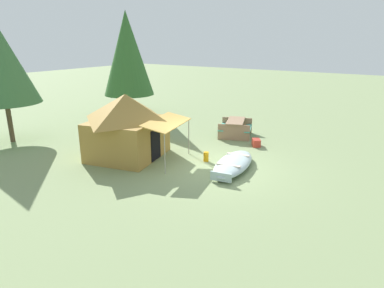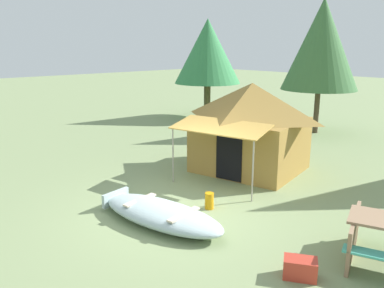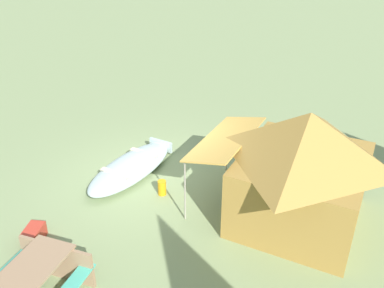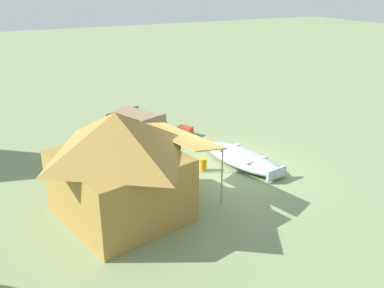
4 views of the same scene
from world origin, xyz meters
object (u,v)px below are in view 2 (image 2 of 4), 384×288
object	(u,v)px
canvas_cabin_tent	(251,126)
fuel_can	(209,201)
pine_tree_far_center	(322,45)
cooler_box	(300,268)
beached_rowboat	(161,213)
pine_tree_back_left	(208,52)

from	to	relation	value
canvas_cabin_tent	fuel_can	bearing A→B (deg)	-66.62
canvas_cabin_tent	pine_tree_far_center	world-z (taller)	pine_tree_far_center
canvas_cabin_tent	pine_tree_far_center	xyz separation A→B (m)	(-1.40, 5.90, 2.24)
cooler_box	fuel_can	xyz separation A→B (m)	(-2.85, 0.84, 0.02)
beached_rowboat	pine_tree_far_center	xyz separation A→B (m)	(-2.48, 10.00, 3.34)
fuel_can	canvas_cabin_tent	bearing A→B (deg)	113.38
beached_rowboat	canvas_cabin_tent	size ratio (longest dim) A/B	0.77
pine_tree_far_center	beached_rowboat	bearing A→B (deg)	-76.05
canvas_cabin_tent	pine_tree_far_center	size ratio (longest dim) A/B	0.76
cooler_box	pine_tree_back_left	distance (m)	14.43
canvas_cabin_tent	cooler_box	xyz separation A→B (m)	(4.09, -3.71, -1.14)
canvas_cabin_tent	pine_tree_far_center	bearing A→B (deg)	103.36
pine_tree_back_left	pine_tree_far_center	bearing A→B (deg)	8.45
cooler_box	beached_rowboat	bearing A→B (deg)	-172.55
canvas_cabin_tent	beached_rowboat	bearing A→B (deg)	-75.21
pine_tree_back_left	pine_tree_far_center	distance (m)	5.61
beached_rowboat	canvas_cabin_tent	xyz separation A→B (m)	(-1.08, 4.10, 1.10)
beached_rowboat	pine_tree_far_center	world-z (taller)	pine_tree_far_center
cooler_box	pine_tree_back_left	world-z (taller)	pine_tree_back_left
beached_rowboat	pine_tree_far_center	size ratio (longest dim) A/B	0.59
beached_rowboat	fuel_can	xyz separation A→B (m)	(0.15, 1.24, -0.02)
pine_tree_far_center	cooler_box	bearing A→B (deg)	-60.24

